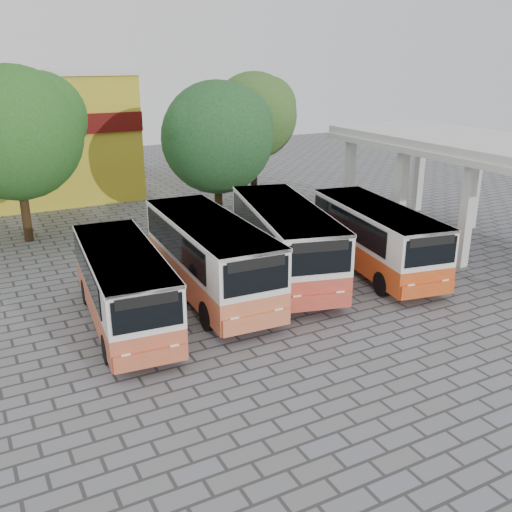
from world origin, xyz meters
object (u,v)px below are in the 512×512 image
bus_centre_right (285,237)px  bus_far_right (376,234)px  bus_centre_left (210,253)px  bus_far_left (123,283)px

bus_centre_right → bus_far_right: size_ratio=1.10×
bus_centre_left → bus_far_right: bus_centre_left is taller
bus_far_left → bus_centre_right: bearing=15.0°
bus_far_left → bus_centre_left: 3.86m
bus_far_left → bus_far_right: bearing=5.8°
bus_centre_right → bus_far_right: (4.00, -1.13, -0.14)m
bus_centre_left → bus_centre_right: bus_centre_right is taller
bus_centre_right → bus_far_right: bearing=-1.6°
bus_far_left → bus_centre_left: bearing=19.8°
bus_far_left → bus_centre_left: size_ratio=0.91×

